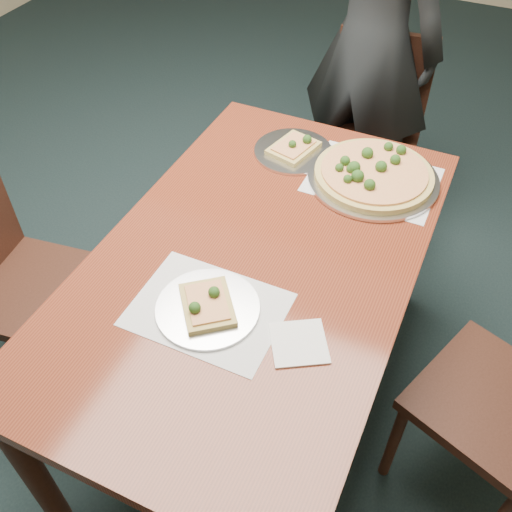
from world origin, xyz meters
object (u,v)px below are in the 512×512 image
at_px(chair_far, 372,127).
at_px(slice_plate_near, 207,306).
at_px(slice_plate_far, 294,149).
at_px(pizza_pan, 373,174).
at_px(dining_table, 256,277).
at_px(diner, 372,44).
at_px(chair_left, 10,273).

relative_size(chair_far, slice_plate_near, 3.25).
distance_m(chair_far, slice_plate_far, 0.70).
xyz_separation_m(slice_plate_near, slice_plate_far, (-0.06, 0.77, -0.00)).
height_order(chair_far, pizza_pan, chair_far).
distance_m(dining_table, chair_far, 1.18).
distance_m(diner, pizza_pan, 0.80).
bearing_deg(slice_plate_far, diner, 85.27).
xyz_separation_m(chair_far, diner, (-0.07, 0.07, 0.34)).
xyz_separation_m(chair_left, diner, (0.79, 1.46, 0.34)).
bearing_deg(slice_plate_far, dining_table, -79.78).
relative_size(dining_table, chair_left, 1.65).
bearing_deg(pizza_pan, chair_far, 103.79).
bearing_deg(dining_table, chair_far, 88.14).
bearing_deg(chair_far, diner, 130.92).
xyz_separation_m(dining_table, chair_far, (0.04, 1.18, -0.14)).
relative_size(diner, pizza_pan, 3.91).
relative_size(pizza_pan, slice_plate_near, 1.57).
bearing_deg(diner, chair_far, 146.91).
bearing_deg(chair_far, slice_plate_far, -106.91).
height_order(dining_table, diner, diner).
relative_size(dining_table, slice_plate_near, 5.36).
bearing_deg(chair_left, slice_plate_far, -52.36).
xyz_separation_m(diner, slice_plate_far, (-0.06, -0.72, -0.10)).
bearing_deg(chair_left, pizza_pan, -63.53).
distance_m(dining_table, chair_left, 0.86).
height_order(diner, slice_plate_near, diner).
bearing_deg(dining_table, diner, 91.67).
bearing_deg(slice_plate_near, chair_far, 87.10).
xyz_separation_m(dining_table, diner, (-0.04, 1.25, 0.20)).
bearing_deg(chair_left, slice_plate_near, -99.71).
bearing_deg(diner, pizza_pan, 118.61).
distance_m(slice_plate_near, slice_plate_far, 0.77).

